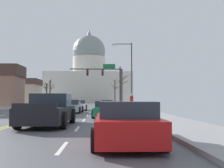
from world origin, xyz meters
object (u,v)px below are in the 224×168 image
sedan_oncoming_00 (63,103)px  pickup_truck_near_04 (49,111)px  sedan_near_05 (126,124)px  pedestrian_00 (131,101)px  sedan_near_01 (78,105)px  sedan_oncoming_02 (74,102)px  signal_gantry (106,76)px  sedan_near_03 (106,110)px  sedan_oncoming_01 (54,103)px  street_lamp_right (129,70)px  sedan_near_00 (107,104)px  sedan_near_02 (71,107)px  pedestrian_01 (132,101)px

sedan_oncoming_00 → pickup_truck_near_04: bearing=-83.8°
pickup_truck_near_04 → sedan_near_05: size_ratio=1.27×
pedestrian_00 → sedan_near_01: bearing=-160.8°
sedan_oncoming_00 → sedan_oncoming_02: bearing=88.9°
signal_gantry → sedan_near_03: size_ratio=1.75×
sedan_near_01 → sedan_near_03: bearing=-77.1°
sedan_near_05 → sedan_oncoming_01: bearing=101.4°
signal_gantry → sedan_near_05: size_ratio=1.79×
signal_gantry → street_lamp_right: (2.52, -11.11, -0.06)m
sedan_near_00 → sedan_near_01: bearing=-118.8°
sedan_oncoming_00 → sedan_oncoming_01: sedan_oncoming_00 is taller
sedan_near_01 → pickup_truck_near_04: bearing=-90.0°
street_lamp_right → pedestrian_00: bearing=80.4°
sedan_near_01 → sedan_near_05: sedan_near_05 is taller
sedan_near_01 → pedestrian_00: size_ratio=2.73×
sedan_near_01 → sedan_oncoming_01: size_ratio=1.01×
sedan_near_01 → sedan_oncoming_00: bearing=103.4°
signal_gantry → sedan_near_01: 11.37m
sedan_near_01 → sedan_near_02: sedan_near_02 is taller
signal_gantry → sedan_oncoming_01: bearing=122.8°
pickup_truck_near_04 → sedan_oncoming_00: size_ratio=1.21×
sedan_near_02 → pedestrian_00: pedestrian_00 is taller
street_lamp_right → sedan_near_00: (-2.46, 7.55, -4.22)m
sedan_oncoming_02 → signal_gantry: bearing=-74.2°
sedan_oncoming_02 → sedan_near_02: bearing=-85.3°
signal_gantry → pedestrian_01: (2.48, -14.43, -3.74)m
sedan_near_03 → sedan_near_05: 12.86m
pickup_truck_near_04 → sedan_near_05: pickup_truck_near_04 is taller
sedan_near_02 → pedestrian_00: 11.02m
sedan_oncoming_01 → sedan_oncoming_02: 9.14m
signal_gantry → sedan_near_02: size_ratio=1.79×
sedan_near_00 → sedan_oncoming_00: (-7.46, 10.14, -0.01)m
sedan_near_02 → sedan_near_00: bearing=73.8°
sedan_near_05 → sedan_near_02: bearing=100.4°
sedan_near_01 → pickup_truck_near_04: 19.87m
signal_gantry → sedan_near_01: bearing=-109.2°
sedan_near_00 → sedan_near_05: bearing=-90.1°
pedestrian_01 → pickup_truck_near_04: bearing=-111.1°
sedan_oncoming_01 → signal_gantry: bearing=-57.2°
sedan_oncoming_01 → pedestrian_00: (13.76, -24.22, 0.53)m
signal_gantry → sedan_near_05: bearing=-90.0°
street_lamp_right → sedan_near_02: street_lamp_right is taller
sedan_near_01 → pickup_truck_near_04: (-0.02, -19.86, 0.16)m
sedan_oncoming_00 → sedan_oncoming_02: size_ratio=1.05×
signal_gantry → pickup_truck_near_04: (-3.47, -29.82, -4.12)m
sedan_near_05 → pickup_truck_near_04: bearing=118.5°
sedan_near_01 → sedan_oncoming_02: bearing=95.9°
sedan_oncoming_00 → signal_gantry: bearing=-41.6°
signal_gantry → pedestrian_00: bearing=-68.0°
sedan_near_01 → sedan_near_05: bearing=-82.5°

